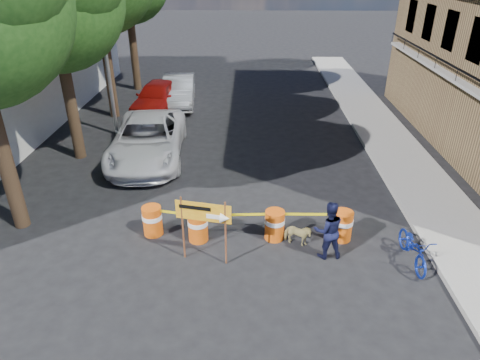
{
  "coord_description": "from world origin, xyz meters",
  "views": [
    {
      "loc": [
        0.08,
        -8.75,
        7.28
      ],
      "look_at": [
        -0.19,
        2.62,
        1.3
      ],
      "focal_mm": 32.0,
      "sensor_mm": 36.0,
      "label": 1
    }
  ],
  "objects_px": {
    "suv_white": "(148,139)",
    "sedan_silver": "(179,90)",
    "bicycle": "(416,234)",
    "sedan_red": "(157,96)",
    "detour_sign": "(211,218)",
    "barrel_far_left": "(152,220)",
    "barrel_mid_left": "(198,226)",
    "pedestrian": "(328,230)",
    "barrel_far_right": "(342,225)",
    "dog": "(297,235)",
    "barrel_mid_right": "(275,224)"
  },
  "relations": [
    {
      "from": "sedan_red",
      "to": "barrel_mid_left",
      "type": "bearing_deg",
      "value": -66.61
    },
    {
      "from": "barrel_mid_right",
      "to": "bicycle",
      "type": "distance_m",
      "value": 3.77
    },
    {
      "from": "sedan_red",
      "to": "bicycle",
      "type": "bearing_deg",
      "value": -46.48
    },
    {
      "from": "detour_sign",
      "to": "sedan_silver",
      "type": "relative_size",
      "value": 0.41
    },
    {
      "from": "suv_white",
      "to": "sedan_silver",
      "type": "height_order",
      "value": "suv_white"
    },
    {
      "from": "barrel_mid_right",
      "to": "detour_sign",
      "type": "xyz_separation_m",
      "value": [
        -1.71,
        -1.11,
        0.92
      ]
    },
    {
      "from": "detour_sign",
      "to": "sedan_red",
      "type": "distance_m",
      "value": 13.07
    },
    {
      "from": "suv_white",
      "to": "barrel_far_right",
      "type": "bearing_deg",
      "value": -43.41
    },
    {
      "from": "detour_sign",
      "to": "barrel_far_left",
      "type": "bearing_deg",
      "value": 157.12
    },
    {
      "from": "pedestrian",
      "to": "bicycle",
      "type": "bearing_deg",
      "value": 168.1
    },
    {
      "from": "bicycle",
      "to": "suv_white",
      "type": "height_order",
      "value": "bicycle"
    },
    {
      "from": "sedan_silver",
      "to": "barrel_mid_right",
      "type": "bearing_deg",
      "value": -75.05
    },
    {
      "from": "barrel_far_left",
      "to": "pedestrian",
      "type": "distance_m",
      "value": 5.02
    },
    {
      "from": "pedestrian",
      "to": "suv_white",
      "type": "height_order",
      "value": "pedestrian"
    },
    {
      "from": "bicycle",
      "to": "sedan_silver",
      "type": "relative_size",
      "value": 0.39
    },
    {
      "from": "barrel_far_right",
      "to": "bicycle",
      "type": "height_order",
      "value": "bicycle"
    },
    {
      "from": "sedan_red",
      "to": "sedan_silver",
      "type": "relative_size",
      "value": 0.99
    },
    {
      "from": "barrel_far_left",
      "to": "dog",
      "type": "bearing_deg",
      "value": -6.29
    },
    {
      "from": "barrel_mid_left",
      "to": "bicycle",
      "type": "height_order",
      "value": "bicycle"
    },
    {
      "from": "barrel_far_left",
      "to": "barrel_mid_left",
      "type": "bearing_deg",
      "value": -11.32
    },
    {
      "from": "barrel_mid_right",
      "to": "barrel_mid_left",
      "type": "bearing_deg",
      "value": -176.59
    },
    {
      "from": "dog",
      "to": "sedan_red",
      "type": "xyz_separation_m",
      "value": [
        -6.19,
        11.69,
        0.44
      ]
    },
    {
      "from": "barrel_far_right",
      "to": "dog",
      "type": "distance_m",
      "value": 1.36
    },
    {
      "from": "barrel_mid_left",
      "to": "suv_white",
      "type": "distance_m",
      "value": 6.15
    },
    {
      "from": "suv_white",
      "to": "sedan_red",
      "type": "bearing_deg",
      "value": 92.96
    },
    {
      "from": "dog",
      "to": "sedan_red",
      "type": "distance_m",
      "value": 13.23
    },
    {
      "from": "barrel_mid_left",
      "to": "dog",
      "type": "xyz_separation_m",
      "value": [
        2.81,
        -0.19,
        -0.13
      ]
    },
    {
      "from": "bicycle",
      "to": "sedan_red",
      "type": "distance_m",
      "value": 15.4
    },
    {
      "from": "bicycle",
      "to": "sedan_red",
      "type": "bearing_deg",
      "value": 124.16
    },
    {
      "from": "barrel_far_left",
      "to": "barrel_mid_left",
      "type": "relative_size",
      "value": 1.0
    },
    {
      "from": "dog",
      "to": "barrel_far_left",
      "type": "bearing_deg",
      "value": 102.93
    },
    {
      "from": "barrel_mid_right",
      "to": "dog",
      "type": "bearing_deg",
      "value": -26.98
    },
    {
      "from": "barrel_far_right",
      "to": "detour_sign",
      "type": "bearing_deg",
      "value": -162.87
    },
    {
      "from": "barrel_far_right",
      "to": "dog",
      "type": "xyz_separation_m",
      "value": [
        -1.31,
        -0.33,
        -0.13
      ]
    },
    {
      "from": "barrel_mid_right",
      "to": "barrel_far_right",
      "type": "bearing_deg",
      "value": 0.42
    },
    {
      "from": "pedestrian",
      "to": "dog",
      "type": "distance_m",
      "value": 1.01
    },
    {
      "from": "sedan_red",
      "to": "sedan_silver",
      "type": "xyz_separation_m",
      "value": [
        0.94,
        1.19,
        -0.02
      ]
    },
    {
      "from": "barrel_mid_left",
      "to": "barrel_far_left",
      "type": "bearing_deg",
      "value": 168.68
    },
    {
      "from": "barrel_far_left",
      "to": "detour_sign",
      "type": "bearing_deg",
      "value": -34.36
    },
    {
      "from": "bicycle",
      "to": "sedan_red",
      "type": "relative_size",
      "value": 0.39
    },
    {
      "from": "barrel_mid_right",
      "to": "sedan_silver",
      "type": "distance_m",
      "value": 13.39
    },
    {
      "from": "pedestrian",
      "to": "barrel_far_right",
      "type": "bearing_deg",
      "value": -131.26
    },
    {
      "from": "suv_white",
      "to": "sedan_silver",
      "type": "relative_size",
      "value": 1.27
    },
    {
      "from": "barrel_far_left",
      "to": "sedan_red",
      "type": "bearing_deg",
      "value": 100.2
    },
    {
      "from": "detour_sign",
      "to": "dog",
      "type": "relative_size",
      "value": 2.33
    },
    {
      "from": "barrel_far_left",
      "to": "sedan_silver",
      "type": "height_order",
      "value": "sedan_silver"
    },
    {
      "from": "barrel_far_left",
      "to": "dog",
      "type": "xyz_separation_m",
      "value": [
        4.17,
        -0.46,
        -0.13
      ]
    },
    {
      "from": "bicycle",
      "to": "sedan_silver",
      "type": "height_order",
      "value": "bicycle"
    },
    {
      "from": "detour_sign",
      "to": "pedestrian",
      "type": "relative_size",
      "value": 1.13
    },
    {
      "from": "barrel_far_left",
      "to": "suv_white",
      "type": "height_order",
      "value": "suv_white"
    }
  ]
}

